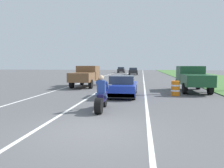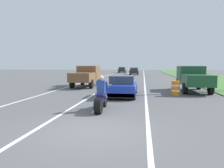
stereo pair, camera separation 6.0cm
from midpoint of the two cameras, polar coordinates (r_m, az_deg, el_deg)
name	(u,v)px [view 2 (the right image)]	position (r m, az deg, el deg)	size (l,w,h in m)	color
ground_plane	(91,130)	(7.02, -5.26, -12.17)	(160.00, 160.00, 0.00)	#565659
lane_stripe_left_solid	(87,81)	(27.49, -6.47, 0.76)	(0.14, 120.00, 0.01)	white
lane_stripe_right_solid	(145,82)	(26.59, 8.71, 0.59)	(0.14, 120.00, 0.01)	white
lane_stripe_centre_dashed	(115,81)	(26.81, 0.99, 0.68)	(0.14, 120.00, 0.01)	white
motorcycle_with_rider	(101,98)	(9.69, -2.73, -3.73)	(0.70, 2.21, 1.62)	black
sports_car_blue	(123,87)	(14.40, 2.96, -0.67)	(1.84, 4.30, 1.37)	#1E38B2
pickup_truck_left_lane_brown	(86,75)	(20.66, -6.76, 2.39)	(2.02, 4.80, 1.98)	brown
pickup_truck_right_shoulder_dark_green	(193,77)	(17.86, 20.80, 1.66)	(2.02, 4.80, 1.98)	#1E4C2D
construction_barrel_nearest	(176,88)	(15.09, 16.68, -1.09)	(0.58, 0.58, 1.00)	orange
distant_car_far_ahead	(134,71)	(45.05, 5.94, 3.44)	(1.80, 4.00, 1.50)	#262628
distant_car_further_ahead	(122,70)	(56.14, 2.73, 3.79)	(1.80, 4.00, 1.50)	#262628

